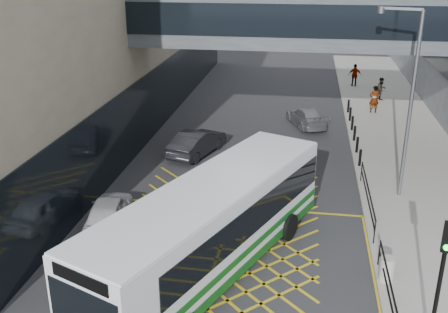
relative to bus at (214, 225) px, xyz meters
The scene contains 16 objects.
ground 1.87m from the bus, 128.24° to the left, with size 120.00×120.00×0.00m, color #333335.
skybridge 13.94m from the bus, 77.91° to the left, with size 20.00×4.10×3.00m.
pavement 17.78m from the bus, 60.69° to the left, with size 6.00×54.00×0.16m, color #A39E95.
box_junction 1.87m from the bus, 128.24° to the left, with size 12.00×9.00×0.01m.
bus is the anchor object (origin of this frame).
car_white 5.55m from the bus, 152.97° to the left, with size 1.70×4.17×1.33m, color silver.
car_dark 11.54m from the bus, 104.77° to the left, with size 1.77×4.53×1.42m, color black.
car_silver 17.67m from the bus, 80.12° to the left, with size 1.72×4.08×1.27m, color gray.
traffic_light 7.54m from the bus, 25.27° to the right, with size 0.32×0.48×4.05m.
street_lamp 10.62m from the bus, 44.48° to the left, with size 1.89×0.68×8.35m.
litter_bin 6.08m from the bus, ahead, with size 0.50×0.50×0.86m, color #ADA89E.
kerb_railings 6.28m from the bus, 20.81° to the left, with size 0.05×12.54×1.00m.
bollards 16.57m from the bus, 69.04° to the left, with size 0.14×10.14×0.90m.
pedestrian_a 22.03m from the bus, 69.73° to the left, with size 0.76×0.54×1.90m, color gray.
pedestrian_b 25.53m from the bus, 70.52° to the left, with size 0.84×0.49×1.73m, color gray.
pedestrian_c 29.27m from the bus, 76.40° to the left, with size 1.08×0.52×1.83m, color gray.
Camera 1 is at (3.23, -16.25, 10.60)m, focal length 42.00 mm.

